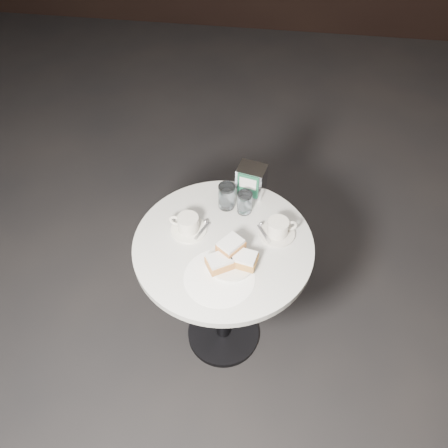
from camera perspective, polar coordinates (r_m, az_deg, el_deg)
ground at (r=2.31m, az=-0.07°, el=-14.18°), size 7.00×7.00×0.00m
cafe_table at (r=1.84m, az=-0.09°, el=-6.32°), size 0.70×0.70×0.74m
sugar_spill at (r=1.59m, az=-0.60°, el=-6.96°), size 0.31×0.31×0.00m
beignet_plate at (r=1.60m, az=0.96°, el=-4.42°), size 0.22×0.22×0.09m
coffee_cup_left at (r=1.71m, az=-4.72°, el=-0.11°), size 0.16×0.16×0.07m
coffee_cup_right at (r=1.70m, az=7.07°, el=-0.62°), size 0.17×0.17×0.07m
water_glass_left at (r=1.78m, az=0.34°, el=3.61°), size 0.09×0.09×0.11m
water_glass_right at (r=1.76m, az=2.71°, el=2.80°), size 0.08×0.08×0.10m
napkin_dispenser at (r=1.83m, az=3.58°, el=5.76°), size 0.13×0.11×0.13m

